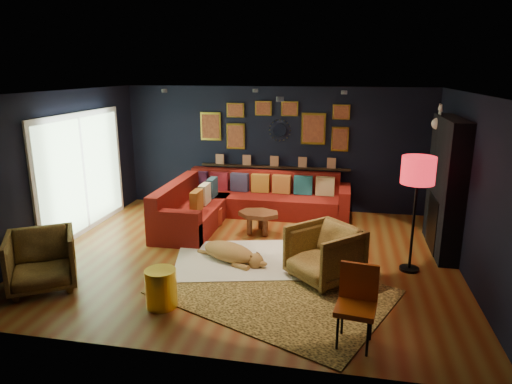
% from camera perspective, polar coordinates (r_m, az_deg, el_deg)
% --- Properties ---
extents(floor, '(6.50, 6.50, 0.00)m').
position_cam_1_polar(floor, '(7.50, -0.95, -7.94)').
color(floor, brown).
rests_on(floor, ground).
extents(room_walls, '(6.50, 6.50, 6.50)m').
position_cam_1_polar(room_walls, '(7.03, -1.01, 4.10)').
color(room_walls, black).
rests_on(room_walls, ground).
extents(sectional, '(3.41, 2.69, 0.86)m').
position_cam_1_polar(sectional, '(9.18, -2.36, -1.46)').
color(sectional, maroon).
rests_on(sectional, ground).
extents(ledge, '(3.20, 0.12, 0.04)m').
position_cam_1_polar(ledge, '(9.75, 2.31, 3.14)').
color(ledge, black).
rests_on(ledge, room_walls).
extents(gallery_wall, '(3.15, 0.04, 1.02)m').
position_cam_1_polar(gallery_wall, '(9.65, 2.32, 8.36)').
color(gallery_wall, yellow).
rests_on(gallery_wall, room_walls).
extents(sunburst_mirror, '(0.47, 0.16, 0.47)m').
position_cam_1_polar(sunburst_mirror, '(9.65, 2.99, 7.70)').
color(sunburst_mirror, silver).
rests_on(sunburst_mirror, room_walls).
extents(fireplace, '(0.31, 1.60, 2.20)m').
position_cam_1_polar(fireplace, '(8.06, 22.52, 0.18)').
color(fireplace, black).
rests_on(fireplace, ground).
extents(deer_head, '(0.50, 0.28, 0.45)m').
position_cam_1_polar(deer_head, '(8.37, 22.90, 7.86)').
color(deer_head, white).
rests_on(deer_head, fireplace).
extents(sliding_door, '(0.06, 2.80, 2.20)m').
position_cam_1_polar(sliding_door, '(8.90, -20.84, 2.19)').
color(sliding_door, white).
rests_on(sliding_door, ground).
extents(ceiling_spots, '(3.30, 2.50, 0.06)m').
position_cam_1_polar(ceiling_spots, '(7.70, 0.23, 12.30)').
color(ceiling_spots, black).
rests_on(ceiling_spots, room_walls).
extents(shag_rug, '(2.49, 2.05, 0.03)m').
position_cam_1_polar(shag_rug, '(7.32, -1.31, -8.43)').
color(shag_rug, silver).
rests_on(shag_rug, ground).
extents(leopard_rug, '(3.53, 3.10, 0.02)m').
position_cam_1_polar(leopard_rug, '(6.35, 2.26, -12.37)').
color(leopard_rug, tan).
rests_on(leopard_rug, ground).
extents(coffee_table, '(0.82, 0.64, 0.39)m').
position_cam_1_polar(coffee_table, '(8.35, 0.34, -3.03)').
color(coffee_table, brown).
rests_on(coffee_table, shag_rug).
extents(pouf, '(0.48, 0.48, 0.31)m').
position_cam_1_polar(pouf, '(8.91, -5.78, -2.97)').
color(pouf, '#A32A1B').
rests_on(pouf, shag_rug).
extents(armchair_left, '(1.15, 1.13, 0.88)m').
position_cam_1_polar(armchair_left, '(6.95, -25.26, -7.46)').
color(armchair_left, '#BA8B3D').
rests_on(armchair_left, ground).
extents(armchair_right, '(1.17, 1.17, 0.88)m').
position_cam_1_polar(armchair_right, '(6.59, 8.55, -7.33)').
color(armchair_right, '#BA8B3D').
rests_on(armchair_right, ground).
extents(gold_stool, '(0.40, 0.40, 0.50)m').
position_cam_1_polar(gold_stool, '(6.03, -11.77, -11.68)').
color(gold_stool, yellow).
rests_on(gold_stool, ground).
extents(orange_chair, '(0.48, 0.48, 0.89)m').
position_cam_1_polar(orange_chair, '(5.20, 12.51, -12.85)').
color(orange_chair, black).
rests_on(orange_chair, ground).
extents(floor_lamp, '(0.48, 0.48, 1.74)m').
position_cam_1_polar(floor_lamp, '(6.91, 19.58, 2.00)').
color(floor_lamp, black).
rests_on(floor_lamp, ground).
extents(dog, '(1.44, 1.12, 0.41)m').
position_cam_1_polar(dog, '(7.20, -3.42, -7.06)').
color(dog, '#A97641').
rests_on(dog, leopard_rug).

